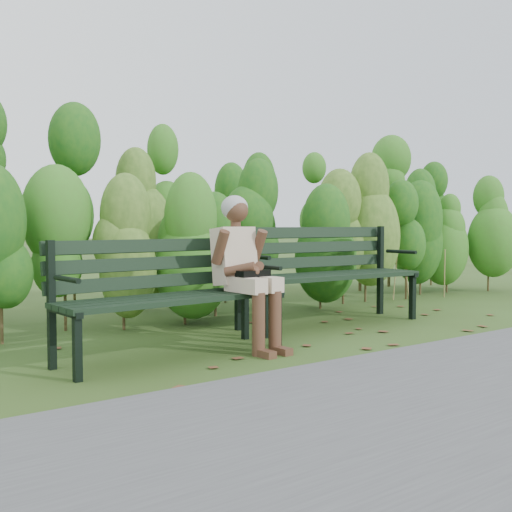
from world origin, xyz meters
TOP-DOWN VIEW (x-y plane):
  - ground at (0.00, 0.00)m, footprint 80.00×80.00m
  - footpath at (0.00, -2.20)m, footprint 60.00×2.50m
  - hedge_band at (0.00, 1.86)m, footprint 11.04×1.67m
  - leaf_litter at (-0.19, -0.06)m, footprint 5.47×2.28m
  - bench_left at (-1.12, 0.01)m, footprint 1.91×0.74m
  - bench_right at (0.96, 0.45)m, footprint 2.08×0.74m
  - seated_woman at (-0.47, -0.13)m, footprint 0.51×0.74m

SIDE VIEW (x-z plane):
  - ground at x=0.00m, z-range 0.00..0.00m
  - leaf_litter at x=-0.19m, z-range 0.00..0.01m
  - footpath at x=0.00m, z-range 0.00..0.01m
  - bench_left at x=-1.12m, z-range 0.08..1.02m
  - bench_right at x=0.96m, z-range 0.09..1.12m
  - seated_woman at x=-0.47m, z-range 0.09..1.39m
  - hedge_band at x=0.00m, z-range 0.05..2.47m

